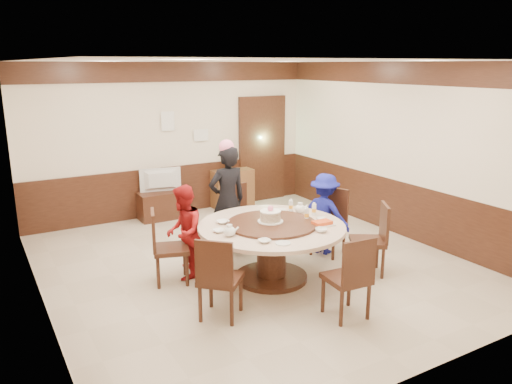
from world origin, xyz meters
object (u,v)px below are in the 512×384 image
side_cabinet (232,188)px  banquet_table (271,241)px  birthday_cake (270,216)px  television (161,180)px  person_blue (324,214)px  person_red (184,232)px  shrimp_platter (322,224)px  thermos (228,161)px  person_standing (227,201)px  tv_stand (162,205)px

side_cabinet → banquet_table: bearing=-109.2°
birthday_cake → television: birthday_cake is taller
person_blue → television: person_blue is taller
person_red → birthday_cake: person_red is taller
person_blue → banquet_table: bearing=83.4°
banquet_table → shrimp_platter: bearing=-32.7°
banquet_table → person_red: person_red is taller
birthday_cake → thermos: (1.07, 3.27, 0.08)m
person_standing → side_cabinet: bearing=-120.6°
person_blue → shrimp_platter: 1.03m
television → person_red: bearing=86.7°
person_blue → shrimp_platter: person_blue is taller
person_red → shrimp_platter: 1.81m
person_standing → tv_stand: person_standing is taller
television → side_cabinet: television is taller
banquet_table → shrimp_platter: size_ratio=6.35×
banquet_table → thermos: thermos is taller
tv_stand → television: (0.00, 0.00, 0.46)m
side_cabinet → birthday_cake: bearing=-109.3°
person_standing → person_red: bearing=27.1°
person_blue → shrimp_platter: (-0.65, -0.78, 0.17)m
tv_stand → birthday_cake: bearing=-84.3°
person_red → tv_stand: 2.74m
person_blue → television: 3.23m
person_red → thermos: (2.03, 2.67, 0.32)m
banquet_table → television: 3.31m
banquet_table → side_cabinet: banquet_table is taller
banquet_table → person_standing: person_standing is taller
person_red → television: (0.64, 2.64, 0.09)m
banquet_table → person_standing: 1.17m
shrimp_platter → thermos: (0.53, 3.67, 0.16)m
person_blue → side_cabinet: person_blue is taller
tv_stand → thermos: thermos is taller
person_blue → birthday_cake: (-1.18, -0.38, 0.25)m
person_blue → side_cabinet: bearing=-25.6°
person_standing → thermos: (1.14, 2.18, 0.13)m
banquet_table → side_cabinet: (1.16, 3.32, -0.16)m
person_red → person_standing: bearing=146.0°
person_blue → thermos: person_blue is taller
banquet_table → television: size_ratio=2.55×
tv_stand → side_cabinet: bearing=1.2°
birthday_cake → thermos: thermos is taller
birthday_cake → side_cabinet: birthday_cake is taller
shrimp_platter → side_cabinet: shrimp_platter is taller
shrimp_platter → person_red: bearing=146.3°
tv_stand → thermos: 1.55m
shrimp_platter → television: bearing=103.2°
person_red → shrimp_platter: person_red is taller
banquet_table → person_standing: bearing=93.0°
person_standing → birthday_cake: 1.09m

